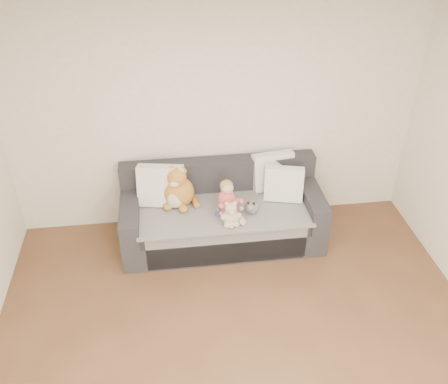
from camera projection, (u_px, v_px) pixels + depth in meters
name	position (u px, v px, depth m)	size (l,w,h in m)	color
room_shell	(247.00, 239.00, 3.69)	(5.00, 5.00, 5.00)	brown
sofa	(222.00, 215.00, 5.59)	(2.20, 0.94, 0.85)	#2A2A2F
cushion_left	(161.00, 186.00, 5.38)	(0.53, 0.31, 0.47)	white
cushion_right_back	(273.00, 171.00, 5.65)	(0.49, 0.27, 0.44)	white
cushion_right_front	(284.00, 184.00, 5.47)	(0.46, 0.29, 0.40)	white
toddler	(228.00, 201.00, 5.25)	(0.28, 0.41, 0.40)	#E75164
plush_cat	(178.00, 190.00, 5.37)	(0.40, 0.36, 0.52)	#BD822A
teddy_bear	(231.00, 215.00, 5.12)	(0.23, 0.17, 0.29)	tan
plush_cow	(251.00, 207.00, 5.32)	(0.14, 0.22, 0.18)	white
sippy_cup	(218.00, 212.00, 5.28)	(0.09, 0.06, 0.10)	#5B399D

